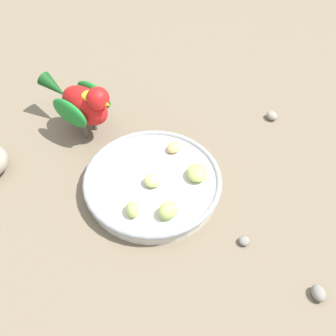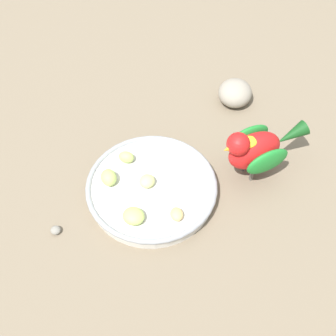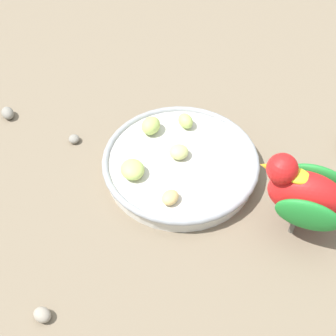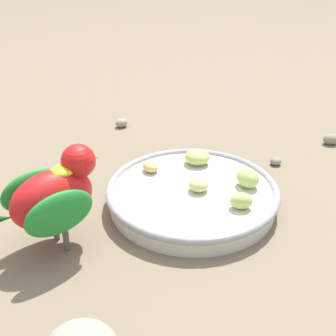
% 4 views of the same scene
% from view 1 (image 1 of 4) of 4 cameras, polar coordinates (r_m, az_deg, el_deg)
% --- Properties ---
extents(ground_plane, '(4.00, 4.00, 0.00)m').
position_cam_1_polar(ground_plane, '(0.82, -1.20, -4.01)').
color(ground_plane, '#756651').
extents(feeding_bowl, '(0.24, 0.24, 0.03)m').
position_cam_1_polar(feeding_bowl, '(0.82, -1.85, -1.85)').
color(feeding_bowl, beige).
rests_on(feeding_bowl, ground_plane).
extents(apple_piece_0, '(0.03, 0.03, 0.02)m').
position_cam_1_polar(apple_piece_0, '(0.77, -4.23, -4.93)').
color(apple_piece_0, '#B2CC66').
rests_on(apple_piece_0, feeding_bowl).
extents(apple_piece_1, '(0.03, 0.04, 0.02)m').
position_cam_1_polar(apple_piece_1, '(0.86, 0.74, 2.47)').
color(apple_piece_1, tan).
rests_on(apple_piece_1, feeding_bowl).
extents(apple_piece_2, '(0.04, 0.04, 0.02)m').
position_cam_1_polar(apple_piece_2, '(0.81, 3.50, -0.58)').
color(apple_piece_2, '#B2CC66').
rests_on(apple_piece_2, feeding_bowl).
extents(apple_piece_3, '(0.04, 0.04, 0.03)m').
position_cam_1_polar(apple_piece_3, '(0.76, 0.03, -5.06)').
color(apple_piece_3, '#B2CC66').
rests_on(apple_piece_3, feeding_bowl).
extents(apple_piece_4, '(0.03, 0.03, 0.02)m').
position_cam_1_polar(apple_piece_4, '(0.80, -1.86, -1.49)').
color(apple_piece_4, '#C6D17A').
rests_on(apple_piece_4, feeding_bowl).
extents(parrot, '(0.13, 0.16, 0.13)m').
position_cam_1_polar(parrot, '(0.90, -10.11, 7.68)').
color(parrot, '#59544C').
rests_on(parrot, ground_plane).
extents(pebble_0, '(0.03, 0.03, 0.02)m').
position_cam_1_polar(pebble_0, '(0.98, 12.32, 6.13)').
color(pebble_0, gray).
rests_on(pebble_0, ground_plane).
extents(pebble_1, '(0.02, 0.02, 0.01)m').
position_cam_1_polar(pebble_1, '(0.78, 9.09, -8.60)').
color(pebble_1, gray).
rests_on(pebble_1, ground_plane).
extents(pebble_2, '(0.03, 0.03, 0.02)m').
position_cam_1_polar(pebble_2, '(0.75, 17.58, -14.08)').
color(pebble_2, gray).
rests_on(pebble_2, ground_plane).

